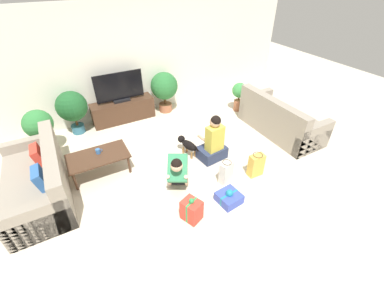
% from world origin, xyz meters
% --- Properties ---
extents(ground_plane, '(16.00, 16.00, 0.00)m').
position_xyz_m(ground_plane, '(0.00, 0.00, 0.00)').
color(ground_plane, beige).
extents(wall_back, '(8.40, 0.06, 2.60)m').
position_xyz_m(wall_back, '(0.00, 2.63, 1.30)').
color(wall_back, white).
rests_on(wall_back, ground_plane).
extents(sofa_left, '(0.88, 1.90, 0.87)m').
position_xyz_m(sofa_left, '(-2.41, 0.53, 0.31)').
color(sofa_left, gray).
rests_on(sofa_left, ground_plane).
extents(sofa_right, '(0.88, 1.90, 0.87)m').
position_xyz_m(sofa_right, '(2.41, 0.14, 0.31)').
color(sofa_right, gray).
rests_on(sofa_right, ground_plane).
extents(coffee_table, '(1.05, 0.60, 0.40)m').
position_xyz_m(coffee_table, '(-1.44, 0.65, 0.36)').
color(coffee_table, '#472D1E').
rests_on(coffee_table, ground_plane).
extents(tv_console, '(1.46, 0.41, 0.51)m').
position_xyz_m(tv_console, '(-0.50, 2.35, 0.26)').
color(tv_console, '#472D1E').
rests_on(tv_console, ground_plane).
extents(tv, '(1.10, 0.20, 0.69)m').
position_xyz_m(tv, '(-0.50, 2.35, 0.82)').
color(tv, black).
rests_on(tv, tv_console).
extents(potted_plant_corner_right, '(0.38, 0.38, 0.74)m').
position_xyz_m(potted_plant_corner_right, '(2.26, 1.44, 0.46)').
color(potted_plant_corner_right, '#A36042').
rests_on(potted_plant_corner_right, ground_plane).
extents(potted_plant_back_right, '(0.67, 0.67, 1.02)m').
position_xyz_m(potted_plant_back_right, '(0.58, 2.30, 0.65)').
color(potted_plant_back_right, '#A36042').
rests_on(potted_plant_back_right, ground_plane).
extents(potted_plant_back_left, '(0.65, 0.65, 0.98)m').
position_xyz_m(potted_plant_back_left, '(-1.59, 2.30, 0.63)').
color(potted_plant_back_left, '#336B84').
rests_on(potted_plant_back_left, ground_plane).
extents(potted_plant_corner_left, '(0.55, 0.55, 0.94)m').
position_xyz_m(potted_plant_corner_left, '(-2.26, 1.83, 0.61)').
color(potted_plant_corner_left, '#A36042').
rests_on(potted_plant_corner_left, ground_plane).
extents(person_kneeling, '(0.63, 0.79, 0.75)m').
position_xyz_m(person_kneeling, '(-0.32, -0.29, 0.33)').
color(person_kneeling, '#23232D').
rests_on(person_kneeling, ground_plane).
extents(person_sitting, '(0.56, 0.52, 0.97)m').
position_xyz_m(person_sitting, '(0.59, 0.04, 0.36)').
color(person_sitting, '#283351').
rests_on(person_sitting, ground_plane).
extents(dog, '(0.26, 0.56, 0.35)m').
position_xyz_m(dog, '(0.21, 0.40, 0.23)').
color(dog, black).
rests_on(dog, ground_plane).
extents(gift_box_a, '(0.39, 0.38, 0.25)m').
position_xyz_m(gift_box_a, '(0.21, -1.05, 0.09)').
color(gift_box_a, '#3D51BC').
rests_on(gift_box_a, ground_plane).
extents(gift_box_b, '(0.32, 0.35, 0.42)m').
position_xyz_m(gift_box_b, '(-0.48, -1.05, 0.18)').
color(gift_box_b, red).
rests_on(gift_box_b, ground_plane).
extents(gift_bag_a, '(0.27, 0.20, 0.44)m').
position_xyz_m(gift_bag_a, '(0.43, -0.64, 0.21)').
color(gift_bag_a, white).
rests_on(gift_bag_a, ground_plane).
extents(gift_bag_b, '(0.27, 0.18, 0.46)m').
position_xyz_m(gift_bag_b, '(1.01, -0.75, 0.22)').
color(gift_bag_b, '#E5B74C').
rests_on(gift_bag_b, ground_plane).
extents(mug, '(0.12, 0.08, 0.09)m').
position_xyz_m(mug, '(-1.41, 0.71, 0.45)').
color(mug, '#386BAD').
rests_on(mug, coffee_table).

